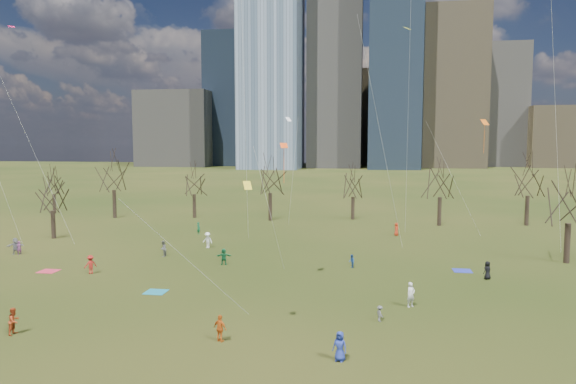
# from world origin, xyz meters

# --- Properties ---
(ground) EXTENTS (500.00, 500.00, 0.00)m
(ground) POSITION_xyz_m (0.00, 0.00, 0.00)
(ground) COLOR black
(ground) RESTS_ON ground
(downtown_skyline) EXTENTS (212.50, 78.00, 118.00)m
(downtown_skyline) POSITION_xyz_m (-2.43, 210.64, 39.01)
(downtown_skyline) COLOR slate
(downtown_skyline) RESTS_ON ground
(bare_tree_row) EXTENTS (113.04, 29.80, 9.50)m
(bare_tree_row) POSITION_xyz_m (-0.09, 37.22, 6.12)
(bare_tree_row) COLOR black
(bare_tree_row) RESTS_ON ground
(blanket_teal) EXTENTS (1.60, 1.50, 0.03)m
(blanket_teal) POSITION_xyz_m (-8.88, 2.85, 0.01)
(blanket_teal) COLOR teal
(blanket_teal) RESTS_ON ground
(blanket_navy) EXTENTS (1.60, 1.50, 0.03)m
(blanket_navy) POSITION_xyz_m (15.63, 13.30, 0.01)
(blanket_navy) COLOR #2330A7
(blanket_navy) RESTS_ON ground
(blanket_crimson) EXTENTS (1.60, 1.50, 0.03)m
(blanket_crimson) POSITION_xyz_m (-20.96, 7.42, 0.01)
(blanket_crimson) COLOR #CE2944
(blanket_crimson) RESTS_ON ground
(person_0) EXTENTS (0.90, 0.74, 1.59)m
(person_0) POSITION_xyz_m (5.79, -7.50, 0.80)
(person_0) COLOR #223495
(person_0) RESTS_ON ground
(person_1) EXTENTS (0.77, 0.72, 1.76)m
(person_1) POSITION_xyz_m (10.21, 2.22, 0.88)
(person_1) COLOR white
(person_1) RESTS_ON ground
(person_2) EXTENTS (0.63, 0.80, 1.63)m
(person_2) POSITION_xyz_m (-13.71, -6.70, 0.82)
(person_2) COLOR #A93B18
(person_2) RESTS_ON ground
(person_3) EXTENTS (0.63, 0.76, 1.03)m
(person_3) POSITION_xyz_m (8.01, -1.06, 0.51)
(person_3) COLOR #5E5E63
(person_3) RESTS_ON ground
(person_4) EXTENTS (1.00, 0.74, 1.58)m
(person_4) POSITION_xyz_m (-1.17, -5.93, 0.79)
(person_4) COLOR orange
(person_4) RESTS_ON ground
(person_5) EXTENTS (1.52, 0.79, 1.56)m
(person_5) POSITION_xyz_m (-6.16, 12.25, 0.78)
(person_5) COLOR #166637
(person_5) RESTS_ON ground
(person_6) EXTENTS (0.89, 0.84, 1.54)m
(person_6) POSITION_xyz_m (17.18, 10.68, 0.77)
(person_6) COLOR black
(person_6) RESTS_ON ground
(person_7) EXTENTS (0.51, 0.60, 1.39)m
(person_7) POSITION_xyz_m (-28.17, 13.33, 0.70)
(person_7) COLOR #924989
(person_7) RESTS_ON ground
(person_8) EXTENTS (0.60, 0.70, 1.24)m
(person_8) POSITION_xyz_m (5.77, 12.90, 0.62)
(person_8) COLOR #224B93
(person_8) RESTS_ON ground
(person_9) EXTENTS (1.25, 0.90, 1.73)m
(person_9) POSITION_xyz_m (-10.04, 19.48, 0.87)
(person_9) COLOR white
(person_9) RESTS_ON ground
(person_11) EXTENTS (1.65, 1.24, 1.74)m
(person_11) POSITION_xyz_m (-28.53, 13.26, 0.87)
(person_11) COLOR slate
(person_11) RESTS_ON ground
(person_12) EXTENTS (0.61, 0.85, 1.60)m
(person_12) POSITION_xyz_m (10.73, 30.21, 0.80)
(person_12) COLOR red
(person_12) RESTS_ON ground
(person_13) EXTENTS (0.66, 0.62, 1.52)m
(person_13) POSITION_xyz_m (-13.75, 27.38, 0.76)
(person_13) COLOR #16663D
(person_13) RESTS_ON ground
(person_14) EXTENTS (0.63, 0.80, 1.63)m
(person_14) POSITION_xyz_m (-13.15, 14.65, 0.82)
(person_14) COLOR slate
(person_14) RESTS_ON ground
(person_15) EXTENTS (1.16, 1.20, 1.64)m
(person_15) POSITION_xyz_m (-16.79, 7.25, 0.82)
(person_15) COLOR #B21E19
(person_15) RESTS_ON ground
(kites_airborne) EXTENTS (65.77, 42.11, 35.57)m
(kites_airborne) POSITION_xyz_m (5.34, 14.85, 14.51)
(kites_airborne) COLOR #FF5215
(kites_airborne) RESTS_ON ground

